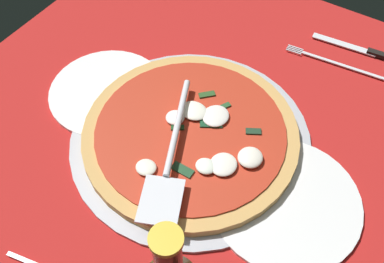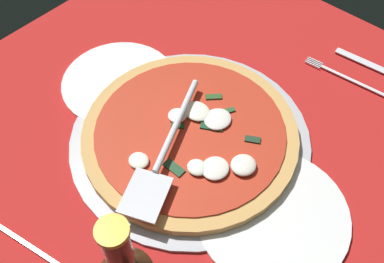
{
  "view_description": "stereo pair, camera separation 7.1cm",
  "coord_description": "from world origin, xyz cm",
  "px_view_note": "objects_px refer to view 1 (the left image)",
  "views": [
    {
      "loc": [
        20.98,
        -36.14,
        58.95
      ],
      "look_at": [
        -2.07,
        0.47,
        2.02
      ],
      "focal_mm": 41.96,
      "sensor_mm": 36.0,
      "label": 1
    },
    {
      "loc": [
        26.69,
        -31.85,
        58.95
      ],
      "look_at": [
        -2.07,
        0.47,
        2.02
      ],
      "focal_mm": 41.96,
      "sensor_mm": 36.0,
      "label": 2
    }
  ],
  "objects_px": {
    "dinner_plate_left": "(108,92)",
    "pizza": "(193,132)",
    "pizza_server": "(171,154)",
    "dinner_plate_right": "(285,202)",
    "place_setting_far": "(354,59)"
  },
  "relations": [
    {
      "from": "pizza",
      "to": "pizza_server",
      "type": "xyz_separation_m",
      "value": [
        0.0,
        -0.07,
        0.03
      ]
    },
    {
      "from": "pizza",
      "to": "pizza_server",
      "type": "height_order",
      "value": "pizza_server"
    },
    {
      "from": "dinner_plate_right",
      "to": "dinner_plate_left",
      "type": "bearing_deg",
      "value": 174.96
    },
    {
      "from": "dinner_plate_left",
      "to": "pizza_server",
      "type": "xyz_separation_m",
      "value": [
        0.18,
        -0.07,
        0.04
      ]
    },
    {
      "from": "dinner_plate_right",
      "to": "pizza_server",
      "type": "relative_size",
      "value": 0.88
    },
    {
      "from": "pizza_server",
      "to": "pizza",
      "type": "bearing_deg",
      "value": 160.7
    },
    {
      "from": "dinner_plate_left",
      "to": "place_setting_far",
      "type": "relative_size",
      "value": 0.91
    },
    {
      "from": "dinner_plate_left",
      "to": "pizza_server",
      "type": "height_order",
      "value": "pizza_server"
    },
    {
      "from": "dinner_plate_left",
      "to": "dinner_plate_right",
      "type": "height_order",
      "value": "same"
    },
    {
      "from": "pizza_server",
      "to": "place_setting_far",
      "type": "xyz_separation_m",
      "value": [
        0.15,
        0.38,
        -0.04
      ]
    },
    {
      "from": "dinner_plate_left",
      "to": "dinner_plate_right",
      "type": "xyz_separation_m",
      "value": [
        0.36,
        -0.03,
        0.0
      ]
    },
    {
      "from": "dinner_plate_left",
      "to": "pizza",
      "type": "height_order",
      "value": "pizza"
    },
    {
      "from": "pizza_server",
      "to": "place_setting_far",
      "type": "distance_m",
      "value": 0.41
    },
    {
      "from": "dinner_plate_right",
      "to": "pizza",
      "type": "xyz_separation_m",
      "value": [
        -0.18,
        0.03,
        0.01
      ]
    },
    {
      "from": "place_setting_far",
      "to": "pizza",
      "type": "bearing_deg",
      "value": 58.2
    }
  ]
}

